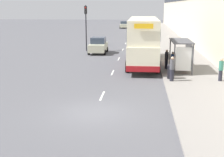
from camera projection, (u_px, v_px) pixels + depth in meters
The scene contains 18 objects.
ground_plane at pixel (95, 113), 16.17m from camera, with size 220.00×220.00×0.00m, color #515156.
pavement at pixel (166, 38), 52.87m from camera, with size 5.00×93.00×0.14m.
lane_mark_0 at pixel (102, 96), 19.17m from camera, with size 0.12×2.00×0.01m.
lane_mark_1 at pixel (113, 73), 25.84m from camera, with size 0.12×2.00×0.01m.
lane_mark_2 at pixel (119, 59), 32.52m from camera, with size 0.12×2.00×0.01m.
lane_mark_3 at pixel (123, 50), 39.19m from camera, with size 0.12×2.00×0.01m.
lane_mark_4 at pixel (126, 43), 45.86m from camera, with size 0.12×2.00×0.01m.
lane_mark_5 at pixel (128, 39), 52.54m from camera, with size 0.12×2.00×0.01m.
bus_shelter at pixel (183, 50), 25.51m from camera, with size 1.60×4.20×2.48m.
double_decker_bus_near at pixel (143, 40), 28.73m from camera, with size 2.85×11.35×4.30m.
car_0 at pixel (98, 46), 36.18m from camera, with size 2.03×3.92×1.84m.
car_1 at pixel (124, 25), 77.13m from camera, with size 1.92×4.49×1.69m.
pedestrian_at_shelter at pixel (173, 62), 25.27m from camera, with size 0.33×0.33×1.66m.
pedestrian_1 at pixel (172, 69), 22.20m from camera, with size 0.35×0.35×1.77m.
pedestrian_2 at pixel (221, 69), 22.23m from camera, with size 0.33×0.33×1.64m.
pedestrian_3 at pixel (167, 59), 26.63m from camera, with size 0.32×0.32×1.64m.
litter_bin at pixel (171, 71), 23.05m from camera, with size 0.55×0.55×1.05m.
traffic_light_far_kerb at pixel (86, 21), 37.47m from camera, with size 0.30×0.32×5.48m.
Camera 1 is at (2.36, -15.19, 5.41)m, focal length 50.00 mm.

